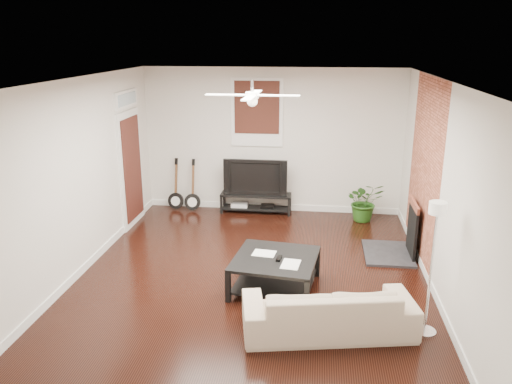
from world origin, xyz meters
TOP-DOWN VIEW (x-y plane):
  - room at (0.00, 0.00)m, footprint 5.01×6.01m
  - brick_accent at (2.49, 1.00)m, footprint 0.02×2.20m
  - fireplace at (2.20, 1.00)m, footprint 0.80×1.10m
  - window_back at (-0.30, 2.97)m, footprint 1.00×0.06m
  - door_left at (-2.46, 1.90)m, footprint 0.08×1.00m
  - tv_stand at (-0.30, 2.78)m, footprint 1.38×0.37m
  - tv at (-0.30, 2.80)m, footprint 1.23×0.16m
  - coffee_table at (0.36, -0.35)m, footprint 1.23×1.23m
  - sofa at (1.07, -1.35)m, footprint 2.10×1.14m
  - floor_lamp at (2.20, -1.25)m, footprint 0.31×0.31m
  - potted_plant at (1.79, 2.57)m, footprint 0.78×0.71m
  - guitar_left at (-1.91, 2.75)m, footprint 0.34×0.26m
  - guitar_right at (-1.56, 2.72)m, footprint 0.32×0.23m
  - ceiling_fan at (0.00, 0.00)m, footprint 1.24×1.24m

SIDE VIEW (x-z plane):
  - tv_stand at x=-0.30m, z-range 0.00..0.39m
  - coffee_table at x=0.36m, z-range 0.00..0.46m
  - sofa at x=1.07m, z-range 0.00..0.58m
  - potted_plant at x=1.79m, z-range 0.00..0.76m
  - fireplace at x=2.20m, z-range 0.00..0.92m
  - guitar_left at x=-1.91m, z-range 0.00..1.04m
  - guitar_right at x=-1.56m, z-range 0.00..1.04m
  - tv at x=-0.30m, z-range 0.39..1.10m
  - floor_lamp at x=2.20m, z-range 0.00..1.62m
  - door_left at x=-2.46m, z-range 0.00..2.50m
  - room at x=0.00m, z-range 0.00..2.80m
  - brick_accent at x=2.49m, z-range 0.00..2.80m
  - window_back at x=-0.30m, z-range 1.30..2.60m
  - ceiling_fan at x=0.00m, z-range 2.44..2.76m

